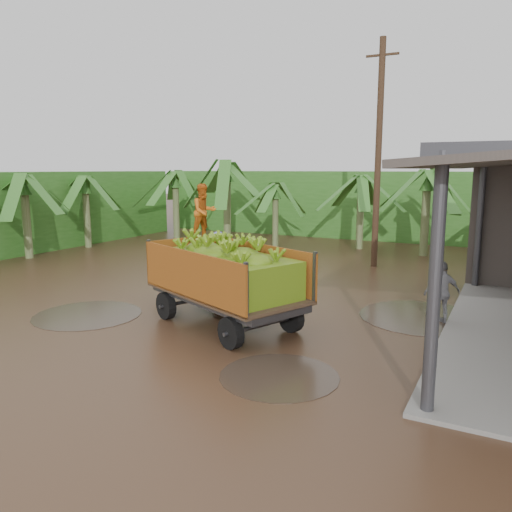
{
  "coord_description": "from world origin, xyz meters",
  "views": [
    {
      "loc": [
        6.27,
        -11.28,
        3.74
      ],
      "look_at": [
        0.82,
        -0.81,
        1.67
      ],
      "focal_mm": 35.0,
      "sensor_mm": 36.0,
      "label": 1
    }
  ],
  "objects_px": {
    "banana_trailer": "(225,274)",
    "utility_pole": "(378,154)",
    "man_grey": "(442,293)",
    "man_blue": "(219,266)"
  },
  "relations": [
    {
      "from": "banana_trailer",
      "to": "utility_pole",
      "type": "bearing_deg",
      "value": 104.88
    },
    {
      "from": "banana_trailer",
      "to": "man_grey",
      "type": "xyz_separation_m",
      "value": [
        4.61,
        2.55,
        -0.48
      ]
    },
    {
      "from": "man_blue",
      "to": "man_grey",
      "type": "xyz_separation_m",
      "value": [
        6.0,
        0.57,
        -0.23
      ]
    },
    {
      "from": "man_blue",
      "to": "utility_pole",
      "type": "relative_size",
      "value": 0.24
    },
    {
      "from": "banana_trailer",
      "to": "man_blue",
      "type": "xyz_separation_m",
      "value": [
        -1.39,
        1.98,
        -0.26
      ]
    },
    {
      "from": "man_blue",
      "to": "utility_pole",
      "type": "xyz_separation_m",
      "value": [
        2.69,
        7.05,
        3.28
      ]
    },
    {
      "from": "man_blue",
      "to": "banana_trailer",
      "type": "bearing_deg",
      "value": 137.14
    },
    {
      "from": "man_blue",
      "to": "man_grey",
      "type": "bearing_deg",
      "value": -162.43
    },
    {
      "from": "banana_trailer",
      "to": "man_grey",
      "type": "height_order",
      "value": "banana_trailer"
    },
    {
      "from": "banana_trailer",
      "to": "utility_pole",
      "type": "height_order",
      "value": "utility_pole"
    }
  ]
}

